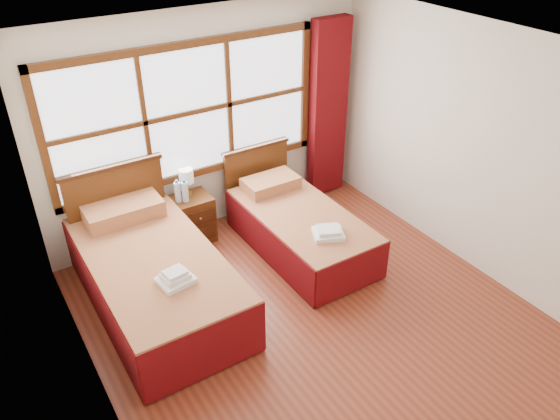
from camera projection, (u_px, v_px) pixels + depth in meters
floor at (320, 325)px, 5.30m from camera, size 4.50×4.50×0.00m
ceiling at (334, 59)px, 3.92m from camera, size 4.50×4.50×0.00m
wall_back at (208, 124)px, 6.22m from camera, size 4.00×0.00×4.00m
wall_left at (89, 296)px, 3.70m from camera, size 0.00×4.50×4.50m
wall_right at (485, 156)px, 5.52m from camera, size 0.00×4.50×4.50m
window at (188, 113)px, 5.98m from camera, size 3.16×0.06×1.56m
curtain at (328, 110)px, 6.92m from camera, size 0.50×0.16×2.30m
bed_left at (153, 273)px, 5.42m from camera, size 1.17×2.27×1.14m
bed_right at (298, 226)px, 6.25m from camera, size 0.97×1.99×0.93m
nightstand at (193, 219)px, 6.39m from camera, size 0.43×0.43×0.58m
towels_left at (176, 278)px, 4.87m from camera, size 0.33×0.30×0.13m
towels_right at (328, 232)px, 5.70m from camera, size 0.40×0.38×0.09m
lamp at (186, 177)px, 6.19m from camera, size 0.16×0.16×0.32m
bottle_near at (178, 192)px, 6.10m from camera, size 0.07×0.07×0.27m
bottle_far at (185, 191)px, 6.11m from camera, size 0.07×0.07×0.27m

